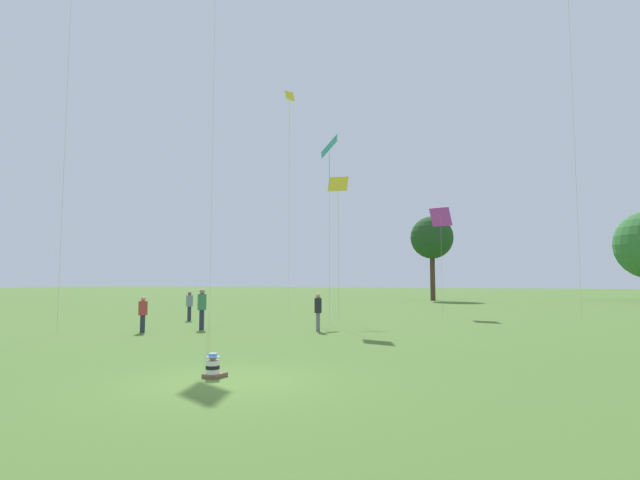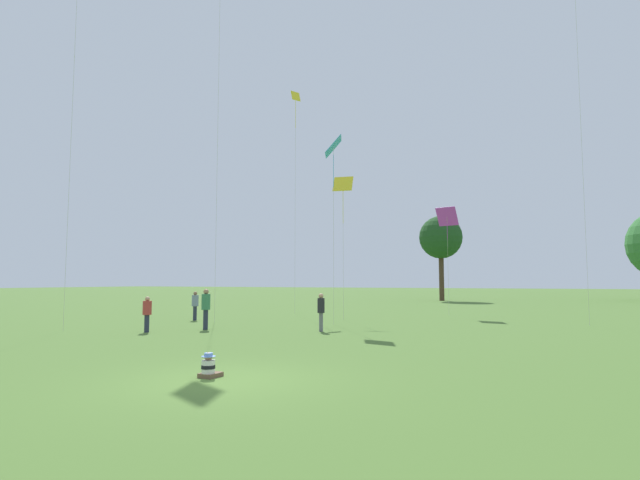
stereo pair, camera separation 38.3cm
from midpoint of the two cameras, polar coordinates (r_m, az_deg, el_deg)
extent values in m
plane|color=#4C702D|center=(11.62, -10.28, -15.55)|extent=(300.00, 300.00, 0.00)
cube|color=brown|center=(12.08, -11.48, -14.87)|extent=(0.42, 0.50, 0.10)
cylinder|color=silver|center=(11.98, -11.73, -14.00)|extent=(0.33, 0.33, 0.29)
cylinder|color=black|center=(11.98, -11.73, -14.00)|extent=(0.34, 0.34, 0.08)
sphere|color=#A37556|center=(11.95, -11.71, -12.92)|extent=(0.19, 0.19, 0.19)
cylinder|color=#6B8ED1|center=(11.95, -11.71, -12.90)|extent=(0.32, 0.32, 0.01)
cylinder|color=#6B8ED1|center=(11.94, -11.71, -12.72)|extent=(0.19, 0.19, 0.09)
cylinder|color=#282D42|center=(23.49, -12.49, -8.88)|extent=(0.26, 0.26, 0.90)
cylinder|color=#387A51|center=(23.44, -12.45, -6.92)|extent=(0.46, 0.46, 0.71)
sphere|color=#A37556|center=(23.43, -12.43, -5.79)|extent=(0.24, 0.24, 0.24)
cylinder|color=#282D42|center=(22.92, -18.73, -9.03)|extent=(0.29, 0.29, 0.75)
cylinder|color=#B23833|center=(22.87, -18.69, -7.36)|extent=(0.53, 0.53, 0.59)
sphere|color=tan|center=(22.86, -18.66, -6.40)|extent=(0.20, 0.20, 0.20)
cylinder|color=#282D42|center=(29.04, -13.74, -8.14)|extent=(0.29, 0.29, 0.79)
cylinder|color=gray|center=(29.00, -13.71, -6.75)|extent=(0.52, 0.52, 0.62)
sphere|color=brown|center=(28.99, -13.69, -5.96)|extent=(0.21, 0.21, 0.21)
cylinder|color=slate|center=(22.07, 0.62, -9.38)|extent=(0.23, 0.23, 0.81)
cylinder|color=#232328|center=(22.02, 0.62, -7.49)|extent=(0.42, 0.42, 0.64)
sphere|color=tan|center=(22.00, 0.62, -6.42)|extent=(0.22, 0.22, 0.22)
cylinder|color=#BCB7A8|center=(28.41, -11.23, 11.95)|extent=(0.01, 0.01, 20.60)
cube|color=yellow|center=(36.30, -2.49, 16.11)|extent=(0.52, 0.73, 0.68)
cylinder|color=yellow|center=(35.87, -2.49, 14.23)|extent=(0.02, 0.02, 2.02)
cylinder|color=#BCB7A8|center=(34.35, -2.53, 4.26)|extent=(0.01, 0.01, 15.10)
cylinder|color=#BCB7A8|center=(25.97, -26.04, 13.96)|extent=(0.01, 0.01, 20.60)
cube|color=#339EDB|center=(26.40, 1.96, 10.63)|extent=(1.23, 1.46, 0.96)
cylinder|color=#339EDB|center=(26.09, 1.97, 7.90)|extent=(0.02, 0.02, 1.71)
cylinder|color=#BCB7A8|center=(25.57, 1.99, 0.66)|extent=(0.01, 0.01, 9.18)
cube|color=yellow|center=(28.89, 3.02, 6.44)|extent=(1.22, 0.85, 0.94)
cylinder|color=yellow|center=(28.66, 3.04, 3.80)|extent=(0.02, 0.02, 1.90)
cylinder|color=#BCB7A8|center=(28.40, 3.06, -1.29)|extent=(0.01, 0.01, 7.78)
cube|color=#B738C6|center=(33.27, 14.63, 2.62)|extent=(1.42, 0.93, 1.14)
cylinder|color=#B738C6|center=(33.16, 14.67, 0.94)|extent=(0.02, 0.02, 1.03)
cylinder|color=#BCB7A8|center=(33.02, 14.75, -2.86)|extent=(0.01, 0.01, 6.35)
cylinder|color=#BCB7A8|center=(29.38, 28.04, 10.35)|extent=(0.01, 0.01, 19.11)
cylinder|color=#473323|center=(57.86, 13.90, -3.87)|extent=(0.55, 0.55, 5.82)
sphere|color=#1E471E|center=(58.06, 13.82, 0.31)|extent=(4.82, 4.82, 4.82)
camera|label=1|loc=(0.19, -89.33, -0.05)|focal=28.00mm
camera|label=2|loc=(0.19, 90.67, 0.05)|focal=28.00mm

